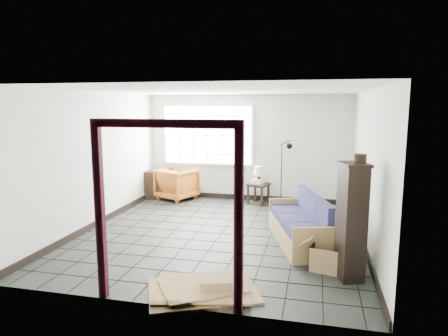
% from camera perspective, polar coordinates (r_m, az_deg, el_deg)
% --- Properties ---
extents(ground, '(5.50, 5.50, 0.00)m').
position_cam_1_polar(ground, '(7.46, -0.39, -9.35)').
color(ground, black).
rests_on(ground, ground).
extents(room_shell, '(5.02, 5.52, 2.61)m').
position_cam_1_polar(room_shell, '(7.14, -0.35, 3.62)').
color(room_shell, silver).
rests_on(room_shell, ground).
extents(window_panel, '(2.32, 0.08, 1.52)m').
position_cam_1_polar(window_panel, '(9.97, -2.36, 4.71)').
color(window_panel, silver).
rests_on(window_panel, ground).
extents(doorway_trim, '(1.80, 0.08, 2.20)m').
position_cam_1_polar(doorway_trim, '(4.61, -8.31, -3.30)').
color(doorway_trim, '#3A0D19').
rests_on(doorway_trim, ground).
extents(futon_sofa, '(1.25, 2.02, 0.84)m').
position_cam_1_polar(futon_sofa, '(7.02, 11.25, -8.12)').
color(futon_sofa, olive).
rests_on(futon_sofa, ground).
extents(armchair, '(1.07, 1.05, 0.85)m').
position_cam_1_polar(armchair, '(10.06, -6.71, -2.05)').
color(armchair, '#9B5816').
rests_on(armchair, ground).
extents(side_table, '(0.57, 0.57, 0.49)m').
position_cam_1_polar(side_table, '(9.58, 4.94, -2.71)').
color(side_table, black).
rests_on(side_table, ground).
extents(table_lamp, '(0.34, 0.34, 0.40)m').
position_cam_1_polar(table_lamp, '(9.56, 5.01, -0.49)').
color(table_lamp, black).
rests_on(table_lamp, side_table).
extents(projector, '(0.33, 0.30, 0.10)m').
position_cam_1_polar(projector, '(9.59, 4.81, -1.87)').
color(projector, silver).
rests_on(projector, side_table).
extents(floor_lamp, '(0.42, 0.42, 1.60)m').
position_cam_1_polar(floor_lamp, '(8.94, 8.68, -0.71)').
color(floor_lamp, black).
rests_on(floor_lamp, ground).
extents(console_shelf, '(0.96, 0.54, 0.70)m').
position_cam_1_polar(console_shelf, '(10.23, -8.99, -2.35)').
color(console_shelf, black).
rests_on(console_shelf, ground).
extents(tall_shelf, '(0.45, 0.52, 1.60)m').
position_cam_1_polar(tall_shelf, '(5.66, 17.75, -7.20)').
color(tall_shelf, black).
rests_on(tall_shelf, ground).
extents(pot, '(0.16, 0.16, 0.12)m').
position_cam_1_polar(pot, '(5.49, 18.91, 1.28)').
color(pot, black).
rests_on(pot, tall_shelf).
extents(open_box, '(0.93, 0.61, 0.49)m').
position_cam_1_polar(open_box, '(6.07, 15.02, -12.31)').
color(open_box, olive).
rests_on(open_box, ground).
extents(cardboard_pile, '(1.63, 1.43, 0.20)m').
position_cam_1_polar(cardboard_pile, '(5.30, -2.80, -16.73)').
color(cardboard_pile, olive).
rests_on(cardboard_pile, ground).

